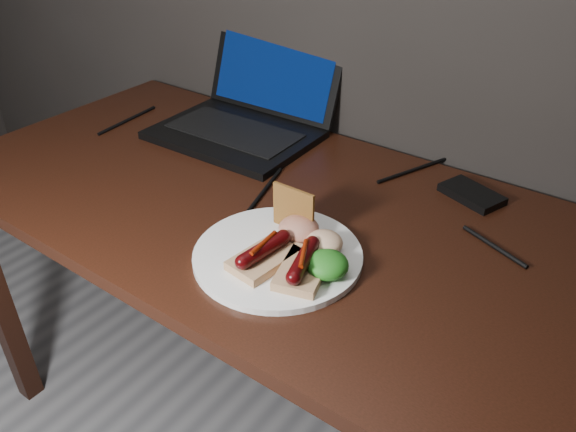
{
  "coord_description": "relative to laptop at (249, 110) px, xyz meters",
  "views": [
    {
      "loc": [
        0.61,
        0.63,
        1.33
      ],
      "look_at": [
        0.15,
        1.27,
        0.82
      ],
      "focal_mm": 35.0,
      "sensor_mm": 36.0,
      "label": 1
    }
  ],
  "objects": [
    {
      "name": "bread_sausage_right",
      "position": [
        0.44,
        -0.41,
        -0.02
      ],
      "size": [
        0.1,
        0.13,
        0.04
      ],
      "color": "tan",
      "rests_on": "plate"
    },
    {
      "name": "desk",
      "position": [
        0.23,
        -0.24,
        -0.14
      ],
      "size": [
        1.4,
        0.7,
        0.75
      ],
      "color": "black",
      "rests_on": "ground"
    },
    {
      "name": "laptop",
      "position": [
        0.0,
        0.0,
        0.0
      ],
      "size": [
        0.39,
        0.37,
        0.25
      ],
      "color": "black",
      "rests_on": "desk"
    },
    {
      "name": "desk_cables",
      "position": [
        0.23,
        -0.1,
        -0.05
      ],
      "size": [
        1.03,
        0.45,
        0.01
      ],
      "color": "black",
      "rests_on": "desk"
    },
    {
      "name": "hard_drive",
      "position": [
        0.57,
        0.01,
        -0.04
      ],
      "size": [
        0.14,
        0.11,
        0.02
      ],
      "primitive_type": "cube",
      "rotation": [
        0.0,
        0.0,
        -0.34
      ],
      "color": "black",
      "rests_on": "desk"
    },
    {
      "name": "bread_sausage_center",
      "position": [
        0.37,
        -0.42,
        -0.02
      ],
      "size": [
        0.08,
        0.12,
        0.04
      ],
      "color": "tan",
      "rests_on": "plate"
    },
    {
      "name": "coleslaw_mound",
      "position": [
        0.44,
        -0.33,
        -0.02
      ],
      "size": [
        0.06,
        0.06,
        0.04
      ],
      "primitive_type": "ellipsoid",
      "color": "beige",
      "rests_on": "plate"
    },
    {
      "name": "salsa_mound",
      "position": [
        0.38,
        -0.33,
        -0.02
      ],
      "size": [
        0.07,
        0.07,
        0.04
      ],
      "primitive_type": "ellipsoid",
      "color": "maroon",
      "rests_on": "plate"
    },
    {
      "name": "crispbread",
      "position": [
        0.36,
        -0.31,
        0.0
      ],
      "size": [
        0.09,
        0.01,
        0.08
      ],
      "primitive_type": "cube",
      "color": "#99642A",
      "rests_on": "plate"
    },
    {
      "name": "plate",
      "position": [
        0.38,
        -0.38,
        -0.05
      ],
      "size": [
        0.36,
        0.36,
        0.01
      ],
      "primitive_type": "cylinder",
      "rotation": [
        0.0,
        0.0,
        -0.28
      ],
      "color": "white",
      "rests_on": "desk"
    },
    {
      "name": "salad_greens",
      "position": [
        0.48,
        -0.38,
        -0.02
      ],
      "size": [
        0.07,
        0.07,
        0.04
      ],
      "primitive_type": "ellipsoid",
      "color": "#1D6013",
      "rests_on": "plate"
    }
  ]
}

